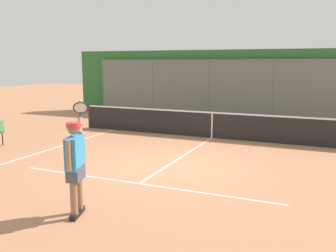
% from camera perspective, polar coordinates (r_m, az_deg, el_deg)
% --- Properties ---
extents(ground_plane, '(60.00, 60.00, 0.00)m').
position_cam_1_polar(ground_plane, '(10.02, -0.13, -6.16)').
color(ground_plane, '#B27551').
extents(court_line_markings, '(8.46, 10.39, 0.01)m').
position_cam_1_polar(court_line_markings, '(8.40, -5.40, -9.38)').
color(court_line_markings, white).
rests_on(court_line_markings, ground).
extents(fence_backdrop, '(18.09, 1.37, 3.34)m').
position_cam_1_polar(fence_backdrop, '(18.38, 11.40, 6.17)').
color(fence_backdrop, slate).
rests_on(fence_backdrop, ground).
extents(tennis_net, '(10.87, 0.09, 1.07)m').
position_cam_1_polar(tennis_net, '(13.68, 6.77, 0.21)').
color(tennis_net, '#2D2D2D').
rests_on(tennis_net, ground).
extents(tennis_player, '(0.77, 1.29, 2.02)m').
position_cam_1_polar(tennis_player, '(6.83, -14.04, -5.24)').
color(tennis_player, black).
rests_on(tennis_player, ground).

